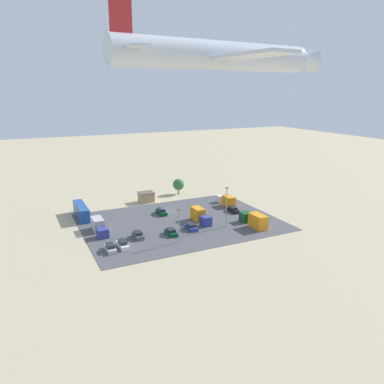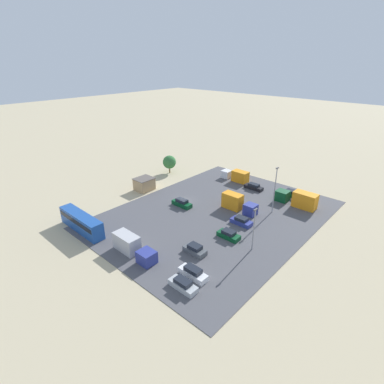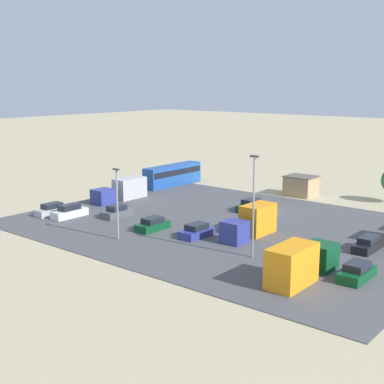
{
  "view_description": "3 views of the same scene",
  "coord_description": "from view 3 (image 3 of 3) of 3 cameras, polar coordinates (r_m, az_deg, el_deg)",
  "views": [
    {
      "loc": [
        37.1,
        92.94,
        32.62
      ],
      "look_at": [
        6.21,
        29.35,
        13.59
      ],
      "focal_mm": 35.0,
      "sensor_mm": 36.0,
      "label": 1
    },
    {
      "loc": [
        44.55,
        43.16,
        30.28
      ],
      "look_at": [
        4.14,
        6.42,
        5.65
      ],
      "focal_mm": 28.0,
      "sensor_mm": 36.0,
      "label": 2
    },
    {
      "loc": [
        -36.08,
        60.12,
        16.83
      ],
      "look_at": [
        5.63,
        9.54,
        3.42
      ],
      "focal_mm": 50.0,
      "sensor_mm": 36.0,
      "label": 3
    }
  ],
  "objects": [
    {
      "name": "parked_car_1",
      "position": [
        48.97,
        17.18,
        -8.19
      ],
      "size": [
        1.97,
        4.36,
        1.53
      ],
      "color": "#0C4723",
      "rests_on": "ground"
    },
    {
      "name": "parked_car_2",
      "position": [
        68.53,
        -8.03,
        -2.14
      ],
      "size": [
        1.91,
        4.01,
        1.58
      ],
      "color": "#4C5156",
      "rests_on": "ground"
    },
    {
      "name": "parking_lot_surface",
      "position": [
        64.34,
        3.86,
        -3.6
      ],
      "size": [
        48.87,
        36.73,
        0.08
      ],
      "color": "#4C4C51",
      "rests_on": "ground"
    },
    {
      "name": "parked_car_5",
      "position": [
        71.53,
        -14.69,
        -1.85
      ],
      "size": [
        1.77,
        4.51,
        1.52
      ],
      "color": "#ADB2B7",
      "rests_on": "ground"
    },
    {
      "name": "parked_car_0",
      "position": [
        69.66,
        -12.92,
        -2.07
      ],
      "size": [
        1.71,
        4.76,
        1.65
      ],
      "rotation": [
        0.0,
        0.0,
        3.14
      ],
      "color": "silver",
      "rests_on": "ground"
    },
    {
      "name": "bus",
      "position": [
        89.0,
        -2.08,
        1.9
      ],
      "size": [
        2.44,
        11.91,
        3.39
      ],
      "color": "#1E4C9E",
      "rests_on": "ground"
    },
    {
      "name": "ground_plane",
      "position": [
        72.11,
        8.31,
        -2.06
      ],
      "size": [
        400.0,
        400.0,
        0.0
      ],
      "primitive_type": "plane",
      "color": "tan"
    },
    {
      "name": "parked_truck_3",
      "position": [
        47.24,
        11.47,
        -7.41
      ],
      "size": [
        2.57,
        9.15,
        3.46
      ],
      "rotation": [
        0.0,
        0.0,
        3.14
      ],
      "color": "#0C4723",
      "rests_on": "ground"
    },
    {
      "name": "parked_car_6",
      "position": [
        62.24,
        -4.22,
        -3.49
      ],
      "size": [
        1.91,
        4.23,
        1.49
      ],
      "color": "#0C4723",
      "rests_on": "ground"
    },
    {
      "name": "parked_truck_1",
      "position": [
        78.59,
        -7.44,
        0.18
      ],
      "size": [
        2.45,
        9.0,
        3.02
      ],
      "color": "navy",
      "rests_on": "ground"
    },
    {
      "name": "parked_truck_0",
      "position": [
        59.75,
        6.37,
        -3.26
      ],
      "size": [
        2.38,
        7.95,
        3.38
      ],
      "color": "navy",
      "rests_on": "ground"
    },
    {
      "name": "shed_building",
      "position": [
        82.7,
        11.54,
        0.66
      ],
      "size": [
        4.49,
        3.95,
        3.04
      ],
      "color": "tan",
      "rests_on": "ground"
    },
    {
      "name": "light_pole_lot_centre",
      "position": [
        58.08,
        -7.99,
        -0.9
      ],
      "size": [
        0.9,
        0.28,
        7.82
      ],
      "color": "gray",
      "rests_on": "ground"
    },
    {
      "name": "parked_car_4",
      "position": [
        59.35,
        0.51,
        -4.21
      ],
      "size": [
        1.94,
        4.32,
        1.5
      ],
      "color": "navy",
      "rests_on": "ground"
    },
    {
      "name": "parked_car_3",
      "position": [
        71.77,
        6.3,
        -1.45
      ],
      "size": [
        1.77,
        4.79,
        1.63
      ],
      "color": "#0C4723",
      "rests_on": "ground"
    },
    {
      "name": "light_pole_lot_edge",
      "position": [
        51.62,
        6.58,
        -1.14
      ],
      "size": [
        0.9,
        0.28,
        10.06
      ],
      "color": "gray",
      "rests_on": "ground"
    },
    {
      "name": "parked_car_7",
      "position": [
        57.61,
        18.3,
        -5.32
      ],
      "size": [
        1.72,
        4.78,
        1.45
      ],
      "color": "black",
      "rests_on": "ground"
    }
  ]
}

